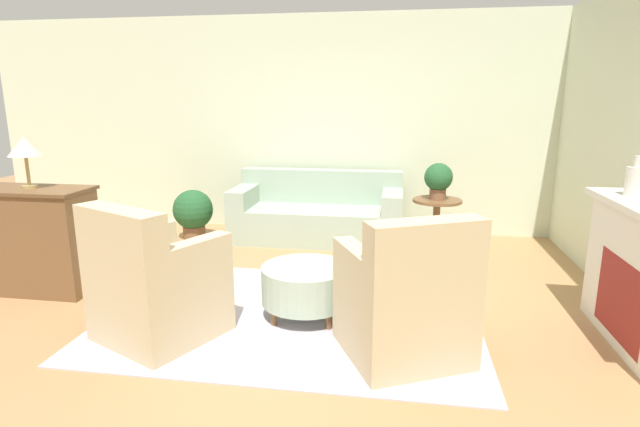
{
  "coord_description": "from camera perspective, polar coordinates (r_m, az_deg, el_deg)",
  "views": [
    {
      "loc": [
        0.83,
        -3.73,
        1.76
      ],
      "look_at": [
        0.15,
        0.55,
        0.75
      ],
      "focal_mm": 28.0,
      "sensor_mm": 36.0,
      "label": 1
    }
  ],
  "objects": [
    {
      "name": "ottoman_table",
      "position": [
        4.1,
        -1.62,
        -8.09
      ],
      "size": [
        0.72,
        0.72,
        0.42
      ],
      "color": "#9EB29E",
      "rests_on": "rug"
    },
    {
      "name": "ground_plane",
      "position": [
        4.21,
        -3.27,
        -11.64
      ],
      "size": [
        16.0,
        16.0,
        0.0
      ],
      "primitive_type": "plane",
      "color": "#AD7F51"
    },
    {
      "name": "rug",
      "position": [
        4.2,
        -3.27,
        -11.58
      ],
      "size": [
        3.01,
        2.11,
        0.01
      ],
      "color": "#BCB2C1",
      "rests_on": "ground_plane"
    },
    {
      "name": "potted_plant_floor",
      "position": [
        6.52,
        -14.31,
        0.21
      ],
      "size": [
        0.5,
        0.5,
        0.63
      ],
      "color": "brown",
      "rests_on": "ground_plane"
    },
    {
      "name": "vase_mantel_near",
      "position": [
        4.36,
        32.42,
        3.23
      ],
      "size": [
        0.14,
        0.14,
        0.3
      ],
      "color": "silver",
      "rests_on": "fireplace"
    },
    {
      "name": "wall_back",
      "position": [
        6.68,
        1.93,
        10.04
      ],
      "size": [
        9.67,
        0.12,
        2.8
      ],
      "color": "beige",
      "rests_on": "ground_plane"
    },
    {
      "name": "table_lamp",
      "position": [
        5.12,
        -30.68,
        6.45
      ],
      "size": [
        0.29,
        0.29,
        0.46
      ],
      "color": "tan",
      "rests_on": "dresser"
    },
    {
      "name": "side_table",
      "position": [
        5.93,
        13.16,
        -0.23
      ],
      "size": [
        0.56,
        0.56,
        0.62
      ],
      "color": "brown",
      "rests_on": "ground_plane"
    },
    {
      "name": "dresser",
      "position": [
        5.26,
        -29.64,
        -2.5
      ],
      "size": [
        1.03,
        0.5,
        0.97
      ],
      "color": "brown",
      "rests_on": "ground_plane"
    },
    {
      "name": "armchair_left",
      "position": [
        3.9,
        -18.47,
        -8.0
      ],
      "size": [
        1.03,
        1.02,
        1.02
      ],
      "color": "#C6B289",
      "rests_on": "rug"
    },
    {
      "name": "couch",
      "position": [
        6.3,
        -0.27,
        -0.17
      ],
      "size": [
        2.1,
        0.89,
        0.85
      ],
      "color": "#9EB29E",
      "rests_on": "ground_plane"
    },
    {
      "name": "armchair_right",
      "position": [
        3.48,
        9.87,
        -10.05
      ],
      "size": [
        1.03,
        1.02,
        1.02
      ],
      "color": "#C6B289",
      "rests_on": "rug"
    },
    {
      "name": "potted_plant_on_side_table",
      "position": [
        5.85,
        13.38,
        3.85
      ],
      "size": [
        0.32,
        0.32,
        0.42
      ],
      "color": "brown",
      "rests_on": "side_table"
    }
  ]
}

